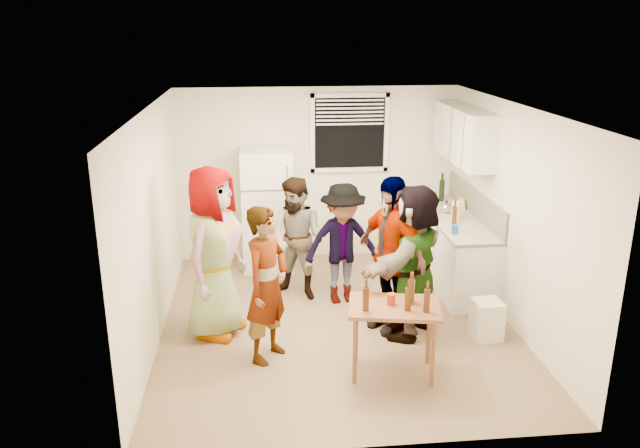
{
  "coord_description": "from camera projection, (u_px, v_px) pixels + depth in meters",
  "views": [
    {
      "loc": [
        -0.85,
        -6.52,
        3.34
      ],
      "look_at": [
        -0.17,
        0.22,
        1.15
      ],
      "focal_mm": 35.0,
      "sensor_mm": 36.0,
      "label": 1
    }
  ],
  "objects": [
    {
      "name": "window",
      "position": [
        350.0,
        133.0,
        8.85
      ],
      "size": [
        1.12,
        0.1,
        1.06
      ],
      "primitive_type": null,
      "color": "white",
      "rests_on": "room"
    },
    {
      "name": "beer_bottle_counter",
      "position": [
        454.0,
        224.0,
        7.93
      ],
      "size": [
        0.06,
        0.06,
        0.23
      ],
      "primitive_type": "cylinder",
      "color": "#47230C",
      "rests_on": "countertop"
    },
    {
      "name": "counter_lower",
      "position": [
        451.0,
        249.0,
        8.4
      ],
      "size": [
        0.6,
        2.2,
        0.86
      ],
      "primitive_type": "cube",
      "color": "white",
      "rests_on": "ground"
    },
    {
      "name": "paper_towel",
      "position": [
        455.0,
        219.0,
        8.13
      ],
      "size": [
        0.11,
        0.11,
        0.24
      ],
      "primitive_type": "cylinder",
      "color": "white",
      "rests_on": "countertop"
    },
    {
      "name": "guest_back_right",
      "position": [
        342.0,
        300.0,
        7.87
      ],
      "size": [
        1.2,
        1.65,
        0.56
      ],
      "primitive_type": "imported",
      "rotation": [
        0.0,
        0.0,
        0.15
      ],
      "color": "#39383D",
      "rests_on": "ground"
    },
    {
      "name": "refrigerator",
      "position": [
        267.0,
        209.0,
        8.73
      ],
      "size": [
        0.7,
        0.7,
        1.7
      ],
      "primitive_type": "cube",
      "color": "white",
      "rests_on": "ground"
    },
    {
      "name": "guest_black",
      "position": [
        388.0,
        327.0,
        7.18
      ],
      "size": [
        2.08,
        1.77,
        0.44
      ],
      "primitive_type": "imported",
      "rotation": [
        0.0,
        0.0,
        -1.08
      ],
      "color": "black",
      "rests_on": "ground"
    },
    {
      "name": "serving_table",
      "position": [
        392.0,
        372.0,
        6.25
      ],
      "size": [
        0.97,
        0.73,
        0.74
      ],
      "primitive_type": null,
      "rotation": [
        0.0,
        0.0,
        -0.18
      ],
      "color": "brown",
      "rests_on": "ground"
    },
    {
      "name": "guest_orange",
      "position": [
        410.0,
        332.0,
        7.06
      ],
      "size": [
        2.36,
        2.34,
        0.51
      ],
      "primitive_type": "imported",
      "rotation": [
        0.0,
        0.0,
        4.04
      ],
      "color": "#C77048",
      "rests_on": "ground"
    },
    {
      "name": "blue_cup",
      "position": [
        455.0,
        234.0,
        7.57
      ],
      "size": [
        0.08,
        0.08,
        0.11
      ],
      "primitive_type": "cylinder",
      "color": "blue",
      "rests_on": "countertop"
    },
    {
      "name": "trash_bin",
      "position": [
        487.0,
        317.0,
        6.87
      ],
      "size": [
        0.33,
        0.33,
        0.44
      ],
      "primitive_type": "cube",
      "rotation": [
        0.0,
        0.0,
        0.09
      ],
      "color": "silver",
      "rests_on": "ground"
    },
    {
      "name": "countertop",
      "position": [
        453.0,
        218.0,
        8.26
      ],
      "size": [
        0.64,
        2.22,
        0.04
      ],
      "primitive_type": "cube",
      "color": "beige",
      "rests_on": "counter_lower"
    },
    {
      "name": "guest_back_left",
      "position": [
        299.0,
        296.0,
        7.99
      ],
      "size": [
        1.41,
        1.72,
        0.59
      ],
      "primitive_type": "imported",
      "rotation": [
        0.0,
        0.0,
        -0.51
      ],
      "color": "brown",
      "rests_on": "ground"
    },
    {
      "name": "room",
      "position": [
        337.0,
        323.0,
        7.28
      ],
      "size": [
        4.0,
        4.5,
        2.5
      ],
      "primitive_type": null,
      "color": "white",
      "rests_on": "ground"
    },
    {
      "name": "red_cup",
      "position": [
        391.0,
        304.0,
        6.05
      ],
      "size": [
        0.08,
        0.08,
        0.11
      ],
      "primitive_type": "cylinder",
      "color": "#9E3314",
      "rests_on": "serving_table"
    },
    {
      "name": "picture_frame",
      "position": [
        462.0,
        204.0,
        8.56
      ],
      "size": [
        0.02,
        0.17,
        0.14
      ],
      "primitive_type": "cube",
      "color": "#F1E55E",
      "rests_on": "countertop"
    },
    {
      "name": "backsplash",
      "position": [
        475.0,
        203.0,
        8.23
      ],
      "size": [
        0.03,
        2.2,
        0.36
      ],
      "primitive_type": "cube",
      "color": "#A7A298",
      "rests_on": "countertop"
    },
    {
      "name": "upper_cabinets",
      "position": [
        464.0,
        135.0,
        8.14
      ],
      "size": [
        0.34,
        1.6,
        0.7
      ],
      "primitive_type": "cube",
      "color": "white",
      "rests_on": "room"
    },
    {
      "name": "wine_bottle",
      "position": [
        441.0,
        201.0,
        8.98
      ],
      "size": [
        0.08,
        0.08,
        0.3
      ],
      "primitive_type": "cylinder",
      "color": "black",
      "rests_on": "countertop"
    },
    {
      "name": "beer_bottle_table",
      "position": [
        410.0,
        304.0,
        6.06
      ],
      "size": [
        0.06,
        0.06,
        0.24
      ],
      "primitive_type": "cylinder",
      "color": "#47230C",
      "rests_on": "serving_table"
    },
    {
      "name": "guest_grey",
      "position": [
        218.0,
        332.0,
        7.07
      ],
      "size": [
        2.14,
        1.67,
        0.61
      ],
      "primitive_type": "imported",
      "rotation": [
        0.0,
        0.0,
        1.13
      ],
      "color": "gray",
      "rests_on": "ground"
    },
    {
      "name": "guest_stripe",
      "position": [
        269.0,
        357.0,
        6.55
      ],
      "size": [
        1.69,
        1.43,
        0.39
      ],
      "primitive_type": "imported",
      "rotation": [
        0.0,
        0.0,
        0.96
      ],
      "color": "#141933",
      "rests_on": "ground"
    },
    {
      "name": "kettle",
      "position": [
        446.0,
        213.0,
        8.42
      ],
      "size": [
        0.25,
        0.22,
        0.18
      ],
      "primitive_type": null,
      "rotation": [
        0.0,
        0.0,
        -0.22
      ],
      "color": "silver",
      "rests_on": "countertop"
    }
  ]
}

